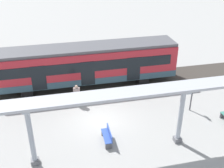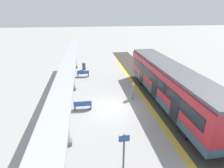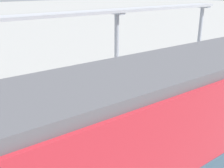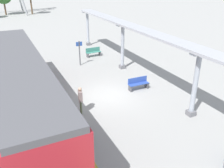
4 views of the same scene
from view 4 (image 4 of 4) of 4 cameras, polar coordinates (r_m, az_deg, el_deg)
ground_plane at (r=16.38m, az=-0.89°, el=-2.69°), size 176.00×176.00×0.00m
tactile_edge_strip at (r=15.44m, az=-12.68°, el=-5.12°), size 0.52×32.70×0.01m
trackbed at (r=15.24m, az=-19.49°, el=-6.44°), size 3.20×44.70×0.01m
train_near_carriage at (r=14.21m, az=-20.36°, el=-0.52°), size 2.65×15.01×3.48m
canopy_pillar_second at (r=14.03m, az=18.99°, el=-0.23°), size 1.10×0.44×3.79m
canopy_pillar_third at (r=20.55m, az=2.50°, el=8.75°), size 1.10×0.44×3.79m
canopy_pillar_fourth at (r=28.04m, az=-5.73°, el=12.88°), size 1.10×0.44×3.79m
canopy_beam at (r=16.62m, az=9.50°, el=11.61°), size 1.20×25.96×0.16m
bench_near_end at (r=24.31m, az=-4.41°, el=7.54°), size 1.52×0.52×0.86m
bench_far_end at (r=17.18m, az=6.17°, el=0.15°), size 1.51×0.46×0.86m
platform_info_sign at (r=21.68m, az=-7.66°, el=7.75°), size 0.56×0.10×2.20m
passenger_waiting_near_edge at (r=14.04m, az=-7.46°, el=-3.07°), size 0.31×0.51×1.64m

